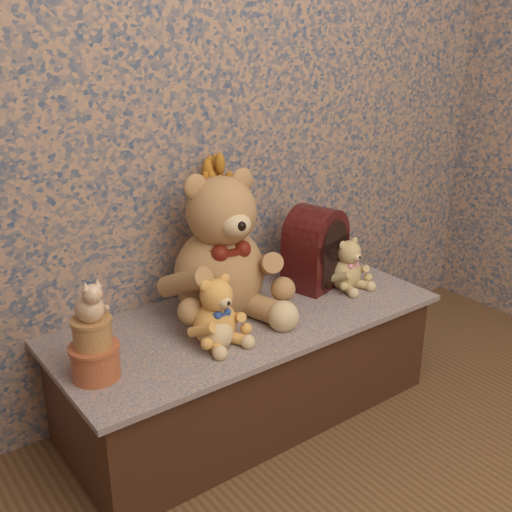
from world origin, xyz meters
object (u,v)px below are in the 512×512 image
Objects in this scene: ceramic_vase at (219,272)px; cathedral_radio at (315,247)px; biscuit_tin_lower at (95,362)px; teddy_medium at (215,307)px; teddy_small at (347,261)px; teddy_large at (219,238)px; cat_figurine at (89,298)px.

cathedral_radio is at bearing -20.97° from ceramic_vase.
cathedral_radio is 0.97m from biscuit_tin_lower.
ceramic_vase is 0.65m from biscuit_tin_lower.
ceramic_vase is (0.20, 0.29, -0.03)m from teddy_medium.
cathedral_radio reaches higher than ceramic_vase.
cathedral_radio reaches higher than teddy_medium.
teddy_small is at bearing -62.45° from cathedral_radio.
teddy_large is 2.59× the size of teddy_small.
teddy_small is at bearing -27.20° from ceramic_vase.
teddy_large is 1.74× the size of cathedral_radio.
teddy_large reaches higher than cat_figurine.
teddy_small is 0.49m from ceramic_vase.
biscuit_tin_lower is 0.20m from cat_figurine.
teddy_medium is 1.75× the size of biscuit_tin_lower.
teddy_large is at bearing 15.72° from biscuit_tin_lower.
cat_figurine is (-1.03, -0.03, 0.15)m from teddy_small.
biscuit_tin_lower is (-1.03, -0.03, -0.06)m from teddy_small.
teddy_medium is at bearing -120.54° from teddy_large.
ceramic_vase is (-0.44, 0.22, -0.01)m from teddy_small.
teddy_large is 2.26× the size of teddy_medium.
teddy_small reaches higher than ceramic_vase.
teddy_small is 1.14× the size of ceramic_vase.
teddy_small is 1.53× the size of biscuit_tin_lower.
cat_figurine is at bearing 0.00° from biscuit_tin_lower.
ceramic_vase is (0.07, 0.11, -0.18)m from teddy_large.
cathedral_radio is 2.28× the size of biscuit_tin_lower.
cathedral_radio is at bearing 130.98° from teddy_small.
teddy_medium is (-0.14, -0.18, -0.15)m from teddy_large.
teddy_large is 0.22m from ceramic_vase.
teddy_large reaches higher than teddy_small.
teddy_medium is at bearing -125.68° from ceramic_vase.
cathedral_radio is at bearing 7.36° from biscuit_tin_lower.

